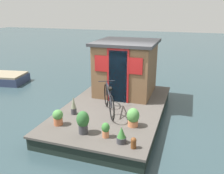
# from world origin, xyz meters

# --- Properties ---
(ground_plane) EXTENTS (60.00, 60.00, 0.00)m
(ground_plane) POSITION_xyz_m (0.00, 0.00, 0.00)
(ground_plane) COLOR #2D4247
(houseboat_deck) EXTENTS (4.98, 2.99, 0.40)m
(houseboat_deck) POSITION_xyz_m (0.00, 0.00, 0.20)
(houseboat_deck) COLOR #4C4742
(houseboat_deck) RESTS_ON ground_plane
(houseboat_cabin) EXTENTS (2.14, 2.09, 1.88)m
(houseboat_cabin) POSITION_xyz_m (1.37, 0.00, 1.35)
(houseboat_cabin) COLOR brown
(houseboat_cabin) RESTS_ON houseboat_deck
(bicycle) EXTENTS (1.54, 0.86, 0.85)m
(bicycle) POSITION_xyz_m (-0.49, 0.00, 0.79)
(bicycle) COLOR black
(bicycle) RESTS_ON houseboat_deck
(potted_plant_fern) EXTENTS (0.33, 0.33, 0.50)m
(potted_plant_fern) POSITION_xyz_m (-1.11, -0.88, 0.65)
(potted_plant_fern) COLOR #C6754C
(potted_plant_fern) RESTS_ON houseboat_deck
(potted_plant_succulent) EXTENTS (0.16, 0.16, 0.55)m
(potted_plant_succulent) POSITION_xyz_m (-0.93, 0.93, 0.66)
(potted_plant_succulent) COLOR #38383D
(potted_plant_succulent) RESTS_ON houseboat_deck
(potted_plant_basil) EXTENTS (0.31, 0.31, 0.59)m
(potted_plant_basil) POSITION_xyz_m (-1.87, 0.19, 0.72)
(potted_plant_basil) COLOR #38383D
(potted_plant_basil) RESTS_ON houseboat_deck
(potted_plant_sage) EXTENTS (0.28, 0.28, 0.42)m
(potted_plant_sage) POSITION_xyz_m (-1.67, 1.01, 0.62)
(potted_plant_sage) COLOR #B2603D
(potted_plant_sage) RESTS_ON houseboat_deck
(potted_plant_ivy) EXTENTS (0.20, 0.20, 0.38)m
(potted_plant_ivy) POSITION_xyz_m (-1.87, -0.40, 0.60)
(potted_plant_ivy) COLOR #C6754C
(potted_plant_ivy) RESTS_ON houseboat_deck
(potted_plant_thyme) EXTENTS (0.22, 0.22, 0.40)m
(potted_plant_thyme) POSITION_xyz_m (-1.99, -0.83, 0.59)
(potted_plant_thyme) COLOR #38383D
(potted_plant_thyme) RESTS_ON houseboat_deck
(mooring_bollard) EXTENTS (0.13, 0.13, 0.26)m
(mooring_bollard) POSITION_xyz_m (-2.12, -1.15, 0.54)
(mooring_bollard) COLOR brown
(mooring_bollard) RESTS_ON houseboat_deck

